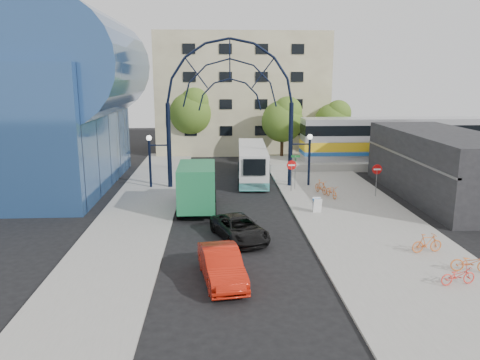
{
  "coord_description": "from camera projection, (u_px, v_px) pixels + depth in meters",
  "views": [
    {
      "loc": [
        -1.19,
        -24.08,
        9.17
      ],
      "look_at": [
        0.39,
        6.0,
        2.41
      ],
      "focal_mm": 35.0,
      "sensor_mm": 36.0,
      "label": 1
    }
  ],
  "objects": [
    {
      "name": "tree_north_c",
      "position": [
        334.0,
        120.0,
        52.43
      ],
      "size": [
        4.16,
        4.16,
        6.5
      ],
      "color": "#382314",
      "rests_on": "ground"
    },
    {
      "name": "gateway_arch",
      "position": [
        230.0,
        83.0,
        37.3
      ],
      "size": [
        13.64,
        0.44,
        12.1
      ],
      "color": "black",
      "rests_on": "ground"
    },
    {
      "name": "train_car",
      "position": [
        425.0,
        139.0,
        47.36
      ],
      "size": [
        25.1,
        3.05,
        4.2
      ],
      "color": "#B7B7BC",
      "rests_on": "train_platform"
    },
    {
      "name": "bike_far_b",
      "position": [
        427.0,
        243.0,
        24.34
      ],
      "size": [
        1.74,
        0.71,
        1.02
      ],
      "primitive_type": "imported",
      "rotation": [
        0.0,
        0.0,
        1.71
      ],
      "color": "#CE6229",
      "rests_on": "sidewalk_east"
    },
    {
      "name": "bike_near_a",
      "position": [
        332.0,
        191.0,
        35.35
      ],
      "size": [
        0.93,
        1.85,
        0.93
      ],
      "primitive_type": "imported",
      "rotation": [
        0.0,
        0.0,
        0.19
      ],
      "color": "orange",
      "rests_on": "sidewalk_east"
    },
    {
      "name": "city_bus",
      "position": [
        252.0,
        162.0,
        41.99
      ],
      "size": [
        2.97,
        10.98,
        2.99
      ],
      "rotation": [
        0.0,
        0.0,
        -0.05
      ],
      "color": "silver",
      "rests_on": "ground"
    },
    {
      "name": "plaza_west",
      "position": [
        137.0,
        216.0,
        31.03
      ],
      "size": [
        5.0,
        50.0,
        0.12
      ],
      "primitive_type": "cube",
      "color": "gray",
      "rests_on": "ground"
    },
    {
      "name": "ground",
      "position": [
        239.0,
        247.0,
        25.53
      ],
      "size": [
        120.0,
        120.0,
        0.0
      ],
      "primitive_type": "plane",
      "color": "black",
      "rests_on": "ground"
    },
    {
      "name": "commercial_block_east",
      "position": [
        442.0,
        165.0,
        35.55
      ],
      "size": [
        6.0,
        16.0,
        5.0
      ],
      "primitive_type": "cube",
      "color": "black",
      "rests_on": "ground"
    },
    {
      "name": "transit_hall",
      "position": [
        41.0,
        106.0,
        37.9
      ],
      "size": [
        16.5,
        18.0,
        14.5
      ],
      "color": "navy",
      "rests_on": "ground"
    },
    {
      "name": "apartment_block",
      "position": [
        241.0,
        93.0,
        58.18
      ],
      "size": [
        20.0,
        12.1,
        14.0
      ],
      "color": "tan",
      "rests_on": "ground"
    },
    {
      "name": "street_name_sign",
      "position": [
        295.0,
        165.0,
        37.61
      ],
      "size": [
        0.7,
        0.7,
        2.8
      ],
      "color": "slate",
      "rests_on": "sidewalk_east"
    },
    {
      "name": "green_truck",
      "position": [
        197.0,
        187.0,
        32.27
      ],
      "size": [
        2.61,
        6.62,
        3.33
      ],
      "rotation": [
        0.0,
        0.0,
        0.0
      ],
      "color": "black",
      "rests_on": "ground"
    },
    {
      "name": "do_not_enter_sign",
      "position": [
        377.0,
        172.0,
        35.41
      ],
      "size": [
        0.76,
        0.07,
        2.48
      ],
      "color": "slate",
      "rests_on": "sidewalk_east"
    },
    {
      "name": "tree_north_a",
      "position": [
        284.0,
        119.0,
        50.1
      ],
      "size": [
        4.48,
        4.48,
        7.0
      ],
      "color": "#382314",
      "rests_on": "ground"
    },
    {
      "name": "black_suv",
      "position": [
        239.0,
        228.0,
        26.56
      ],
      "size": [
        3.66,
        5.25,
        1.33
      ],
      "primitive_type": "imported",
      "rotation": [
        0.0,
        0.0,
        0.33
      ],
      "color": "black",
      "rests_on": "ground"
    },
    {
      "name": "bike_far_a",
      "position": [
        458.0,
        275.0,
        20.59
      ],
      "size": [
        1.71,
        0.8,
        0.87
      ],
      "primitive_type": "imported",
      "rotation": [
        0.0,
        0.0,
        1.71
      ],
      "color": "#F33C30",
      "rests_on": "sidewalk_east"
    },
    {
      "name": "tree_north_b",
      "position": [
        192.0,
        110.0,
        53.34
      ],
      "size": [
        5.12,
        5.12,
        8.0
      ],
      "color": "#382314",
      "rests_on": "ground"
    },
    {
      "name": "red_sedan",
      "position": [
        222.0,
        265.0,
        21.16
      ],
      "size": [
        2.37,
        4.88,
        1.54
      ],
      "primitive_type": "imported",
      "rotation": [
        0.0,
        0.0,
        0.16
      ],
      "color": "#B31A0B",
      "rests_on": "ground"
    },
    {
      "name": "bike_near_b",
      "position": [
        321.0,
        187.0,
        36.6
      ],
      "size": [
        1.01,
        1.8,
        1.04
      ],
      "primitive_type": "imported",
      "rotation": [
        0.0,
        0.0,
        0.32
      ],
      "color": "#D06429",
      "rests_on": "sidewalk_east"
    },
    {
      "name": "train_platform",
      "position": [
        423.0,
        163.0,
        47.9
      ],
      "size": [
        32.0,
        5.0,
        0.8
      ],
      "primitive_type": "cube",
      "color": "gray",
      "rests_on": "ground"
    },
    {
      "name": "sidewalk_east",
      "position": [
        361.0,
        221.0,
        29.83
      ],
      "size": [
        8.0,
        56.0,
        0.12
      ],
      "primitive_type": "cube",
      "color": "gray",
      "rests_on": "ground"
    },
    {
      "name": "stop_sign",
      "position": [
        292.0,
        168.0,
        37.03
      ],
      "size": [
        0.8,
        0.07,
        2.5
      ],
      "color": "slate",
      "rests_on": "sidewalk_east"
    },
    {
      "name": "sandwich_board",
      "position": [
        317.0,
        203.0,
        31.48
      ],
      "size": [
        0.55,
        0.61,
        0.99
      ],
      "color": "white",
      "rests_on": "sidewalk_east"
    },
    {
      "name": "bike_far_c",
      "position": [
        471.0,
        262.0,
        21.92
      ],
      "size": [
        1.9,
        0.99,
        0.95
      ],
      "primitive_type": "imported",
      "rotation": [
        0.0,
        0.0,
        1.36
      ],
      "color": "orange",
      "rests_on": "sidewalk_east"
    }
  ]
}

